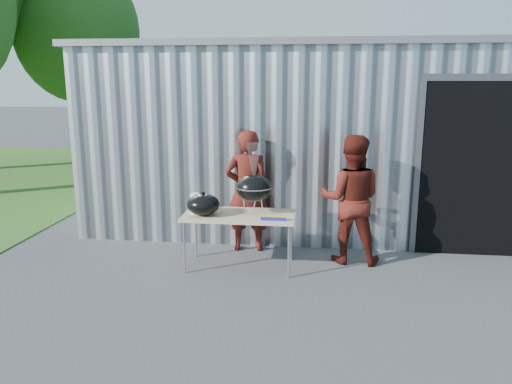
# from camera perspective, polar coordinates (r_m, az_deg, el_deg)

# --- Properties ---
(ground) EXTENTS (80.00, 80.00, 0.00)m
(ground) POSITION_cam_1_polar(r_m,az_deg,el_deg) (6.19, 0.74, -11.26)
(ground) COLOR #3D3D40
(building) EXTENTS (8.20, 6.20, 3.10)m
(building) POSITION_cam_1_polar(r_m,az_deg,el_deg) (10.26, 8.73, 7.10)
(building) COLOR silver
(building) RESTS_ON ground
(tree_far) EXTENTS (3.62, 3.62, 5.99)m
(tree_far) POSITION_cam_1_polar(r_m,az_deg,el_deg) (16.32, -19.74, 16.84)
(tree_far) COLOR #442D19
(tree_far) RESTS_ON ground
(folding_table) EXTENTS (1.50, 0.75, 0.75)m
(folding_table) POSITION_cam_1_polar(r_m,az_deg,el_deg) (6.73, -1.91, -2.86)
(folding_table) COLOR tan
(folding_table) RESTS_ON ground
(kettle_grill) EXTENTS (0.49, 0.49, 0.95)m
(kettle_grill) POSITION_cam_1_polar(r_m,az_deg,el_deg) (6.67, -0.26, 1.01)
(kettle_grill) COLOR black
(kettle_grill) RESTS_ON folding_table
(grill_lid) EXTENTS (0.44, 0.44, 0.32)m
(grill_lid) POSITION_cam_1_polar(r_m,az_deg,el_deg) (6.68, -6.04, -1.43)
(grill_lid) COLOR black
(grill_lid) RESTS_ON folding_table
(paper_towels) EXTENTS (0.12, 0.12, 0.28)m
(paper_towels) POSITION_cam_1_polar(r_m,az_deg,el_deg) (6.75, -6.97, -1.32)
(paper_towels) COLOR white
(paper_towels) RESTS_ON folding_table
(white_tub) EXTENTS (0.20, 0.15, 0.10)m
(white_tub) POSITION_cam_1_polar(r_m,az_deg,el_deg) (7.01, -6.11, -1.54)
(white_tub) COLOR white
(white_tub) RESTS_ON folding_table
(foil_box) EXTENTS (0.32, 0.05, 0.06)m
(foil_box) POSITION_cam_1_polar(r_m,az_deg,el_deg) (6.42, 1.98, -2.98)
(foil_box) COLOR #191AA6
(foil_box) RESTS_ON folding_table
(person_cook) EXTENTS (0.71, 0.52, 1.82)m
(person_cook) POSITION_cam_1_polar(r_m,az_deg,el_deg) (7.38, -1.00, 0.12)
(person_cook) COLOR #4F160F
(person_cook) RESTS_ON ground
(person_bystander) EXTENTS (0.92, 0.74, 1.80)m
(person_bystander) POSITION_cam_1_polar(r_m,az_deg,el_deg) (7.03, 10.78, -0.83)
(person_bystander) COLOR #4F160F
(person_bystander) RESTS_ON ground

